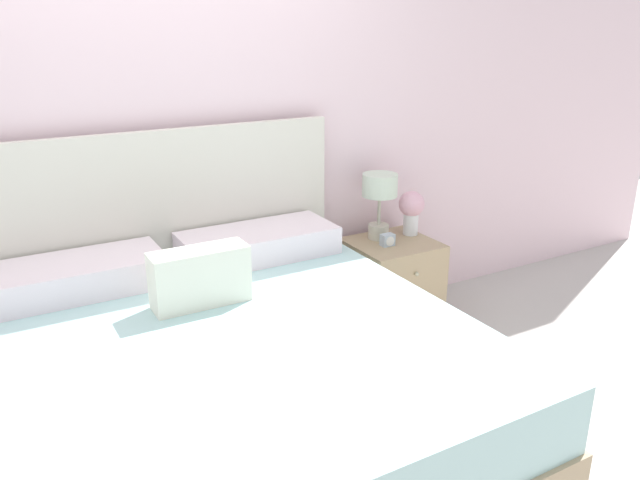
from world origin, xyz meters
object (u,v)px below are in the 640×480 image
at_px(nightstand, 391,284).
at_px(flower_vase, 412,208).
at_px(table_lamp, 380,194).
at_px(alarm_clock, 388,240).
at_px(bed, 226,386).

xyz_separation_m(nightstand, flower_vase, (0.18, 0.06, 0.43)).
height_order(table_lamp, alarm_clock, table_lamp).
bearing_deg(flower_vase, nightstand, -160.10).
distance_m(bed, alarm_clock, 1.40).
distance_m(bed, table_lamp, 1.55).
bearing_deg(bed, alarm_clock, 26.37).
bearing_deg(alarm_clock, nightstand, 28.07).
xyz_separation_m(table_lamp, flower_vase, (0.21, -0.04, -0.11)).
height_order(bed, alarm_clock, bed).
relative_size(bed, alarm_clock, 25.37).
bearing_deg(bed, flower_vase, 25.70).
relative_size(nightstand, alarm_clock, 6.97).
height_order(nightstand, flower_vase, flower_vase).
xyz_separation_m(bed, flower_vase, (1.48, 0.71, 0.36)).
bearing_deg(nightstand, flower_vase, 19.90).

